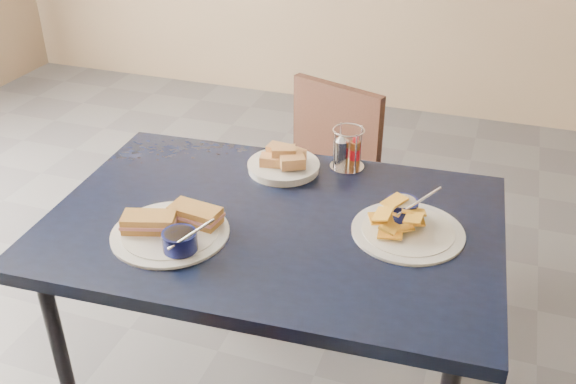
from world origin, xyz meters
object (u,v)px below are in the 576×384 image
(bread_basket, at_px, (284,163))
(dining_table, at_px, (273,238))
(sandwich_plate, at_px, (173,228))
(condiment_caddy, at_px, (346,151))
(plantain_plate, at_px, (405,223))
(chair_far, at_px, (315,176))

(bread_basket, bearing_deg, dining_table, -76.63)
(sandwich_plate, bearing_deg, dining_table, 35.77)
(dining_table, distance_m, sandwich_plate, 0.29)
(dining_table, bearing_deg, sandwich_plate, -144.23)
(bread_basket, bearing_deg, condiment_caddy, 24.92)
(plantain_plate, xyz_separation_m, bread_basket, (-0.42, 0.21, 0.01))
(dining_table, relative_size, condiment_caddy, 9.53)
(plantain_plate, relative_size, bread_basket, 1.35)
(bread_basket, bearing_deg, sandwich_plate, -109.84)
(dining_table, bearing_deg, plantain_plate, 11.09)
(plantain_plate, xyz_separation_m, condiment_caddy, (-0.24, 0.29, 0.04))
(bread_basket, distance_m, condiment_caddy, 0.20)
(chair_far, relative_size, condiment_caddy, 6.18)
(dining_table, xyz_separation_m, bread_basket, (-0.07, 0.28, 0.09))
(condiment_caddy, bearing_deg, chair_far, 119.04)
(dining_table, height_order, sandwich_plate, sandwich_plate)
(chair_far, height_order, plantain_plate, plantain_plate)
(plantain_plate, distance_m, bread_basket, 0.47)
(plantain_plate, height_order, bread_basket, plantain_plate)
(dining_table, xyz_separation_m, condiment_caddy, (0.11, 0.36, 0.12))
(dining_table, distance_m, chair_far, 0.77)
(sandwich_plate, xyz_separation_m, plantain_plate, (0.58, 0.23, -0.00))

